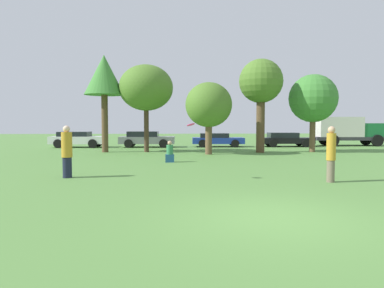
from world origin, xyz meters
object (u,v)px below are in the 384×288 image
object	(u,v)px
person_catcher	(331,153)
parked_car_white	(78,139)
tree_0	(104,77)
tree_2	(209,105)
tree_4	(313,99)
person_thrower	(67,152)
bystander_sitting	(170,153)
parked_car_grey	(146,139)
parked_car_blue	(217,139)
tree_3	(261,83)
tree_1	(146,88)
parked_car_black	(285,139)
delivery_truck_green	(346,130)
frisbee	(191,125)

from	to	relation	value
person_catcher	parked_car_white	world-z (taller)	person_catcher
tree_0	parked_car_white	bearing A→B (deg)	121.84
tree_2	tree_4	world-z (taller)	tree_4
person_thrower	bystander_sitting	bearing A→B (deg)	62.69
person_catcher	parked_car_grey	size ratio (longest dim) A/B	0.41
tree_2	parked_car_grey	size ratio (longest dim) A/B	0.99
tree_4	parked_car_grey	distance (m)	13.30
tree_4	parked_car_grey	bearing A→B (deg)	154.74
tree_0	parked_car_blue	world-z (taller)	tree_0
person_catcher	tree_2	xyz separation A→B (m)	(-2.91, 10.85, 2.13)
tree_3	parked_car_white	distance (m)	15.37
tree_1	parked_car_white	size ratio (longest dim) A/B	1.31
person_catcher	tree_2	size ratio (longest dim) A/B	0.41
tree_4	parked_car_white	distance (m)	18.45
tree_4	parked_car_black	size ratio (longest dim) A/B	1.20
bystander_sitting	delivery_truck_green	bearing A→B (deg)	38.43
tree_1	tree_4	size ratio (longest dim) A/B	1.12
person_catcher	bystander_sitting	xyz separation A→B (m)	(-5.36, 6.42, -0.52)
tree_3	tree_4	xyz separation A→B (m)	(3.68, 0.25, -1.01)
person_catcher	tree_3	xyz separation A→B (m)	(0.72, 12.02, 3.69)
frisbee	tree_3	world-z (taller)	tree_3
person_catcher	parked_car_black	bearing A→B (deg)	-94.14
tree_2	person_catcher	bearing A→B (deg)	-74.99
tree_4	delivery_truck_green	bearing A→B (deg)	48.43
bystander_sitting	parked_car_black	xyz separation A→B (m)	(9.73, 11.42, 0.19)
bystander_sitting	tree_1	size ratio (longest dim) A/B	0.18
person_thrower	parked_car_black	size ratio (longest dim) A/B	0.43
tree_4	parked_car_black	distance (m)	6.33
parked_car_black	tree_2	bearing A→B (deg)	-133.16
person_catcher	parked_car_blue	world-z (taller)	person_catcher
tree_4	parked_car_white	size ratio (longest dim) A/B	1.17
person_thrower	delivery_truck_green	size ratio (longest dim) A/B	0.31
person_thrower	parked_car_blue	distance (m)	18.09
tree_3	delivery_truck_green	world-z (taller)	tree_3
parked_car_blue	bystander_sitting	bearing A→B (deg)	-105.79
bystander_sitting	tree_2	bearing A→B (deg)	61.04
tree_1	tree_4	world-z (taller)	tree_1
tree_4	parked_car_blue	size ratio (longest dim) A/B	1.21
parked_car_blue	parked_car_black	bearing A→B (deg)	1.92
frisbee	tree_1	xyz separation A→B (m)	(-2.35, 12.17, 2.44)
frisbee	tree_1	world-z (taller)	tree_1
frisbee	tree_4	size ratio (longest dim) A/B	0.05
frisbee	parked_car_white	distance (m)	19.14
tree_0	parked_car_white	distance (m)	7.40
tree_4	parked_car_white	world-z (taller)	tree_4
frisbee	tree_0	distance (m)	13.59
parked_car_black	parked_car_grey	bearing A→B (deg)	-176.83
parked_car_blue	parked_car_grey	bearing A→B (deg)	-175.61
bystander_sitting	parked_car_grey	xyz separation A→B (m)	(-1.97, 11.38, 0.26)
tree_1	delivery_truck_green	bearing A→B (deg)	18.69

